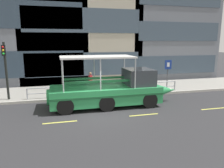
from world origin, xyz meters
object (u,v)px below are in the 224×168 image
Objects in this scene: pedestrian_mid_left at (90,80)px; pedestrian_near_bow at (133,78)px; parking_sign at (168,70)px; traffic_light_pole at (5,65)px; duck_tour_boat at (113,90)px.

pedestrian_near_bow is at bearing 0.19° from pedestrian_mid_left.
pedestrian_near_bow is at bearing 158.61° from parking_sign.
traffic_light_pole is 9.92m from pedestrian_near_bow.
pedestrian_near_bow is (9.74, 1.08, -1.50)m from traffic_light_pole.
pedestrian_near_bow is (-2.68, 1.05, -0.78)m from parking_sign.
parking_sign is 1.63× the size of pedestrian_near_bow.
pedestrian_near_bow is 0.97× the size of pedestrian_mid_left.
duck_tour_boat is (-5.44, -2.61, -0.85)m from parking_sign.
parking_sign is at bearing -21.39° from pedestrian_near_bow.
duck_tour_boat is (6.99, -2.58, -1.57)m from traffic_light_pole.
parking_sign is 0.29× the size of duck_tour_boat.
parking_sign is 6.09m from duck_tour_boat.
pedestrian_mid_left reaches higher than pedestrian_near_bow.
duck_tour_boat is 5.70× the size of pedestrian_near_bow.
parking_sign is at bearing 25.66° from duck_tour_boat.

